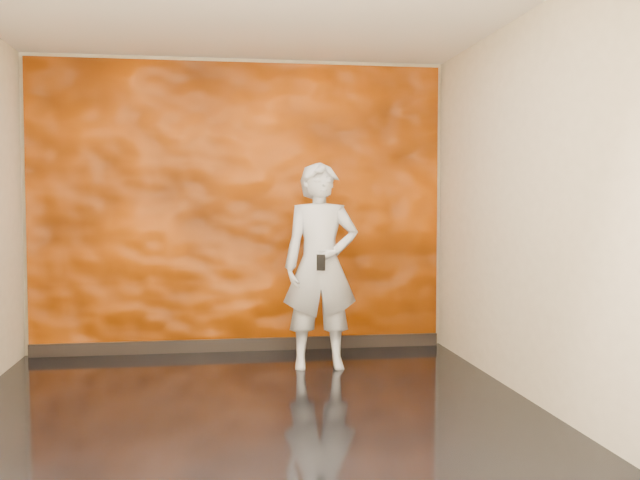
% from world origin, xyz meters
% --- Properties ---
extents(room, '(4.02, 4.02, 2.81)m').
position_xyz_m(room, '(0.00, 0.00, 1.40)').
color(room, black).
rests_on(room, ground).
extents(feature_wall, '(3.90, 0.06, 2.75)m').
position_xyz_m(feature_wall, '(0.00, 1.96, 1.38)').
color(feature_wall, '#C64800').
rests_on(feature_wall, ground).
extents(baseboard, '(3.90, 0.04, 0.12)m').
position_xyz_m(baseboard, '(0.00, 1.92, 0.06)').
color(baseboard, black).
rests_on(baseboard, ground).
extents(man, '(0.66, 0.45, 1.77)m').
position_xyz_m(man, '(0.66, 1.13, 0.88)').
color(man, '#9397A1').
rests_on(man, ground).
extents(phone, '(0.07, 0.04, 0.13)m').
position_xyz_m(phone, '(0.62, 0.87, 0.93)').
color(phone, black).
rests_on(phone, man).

